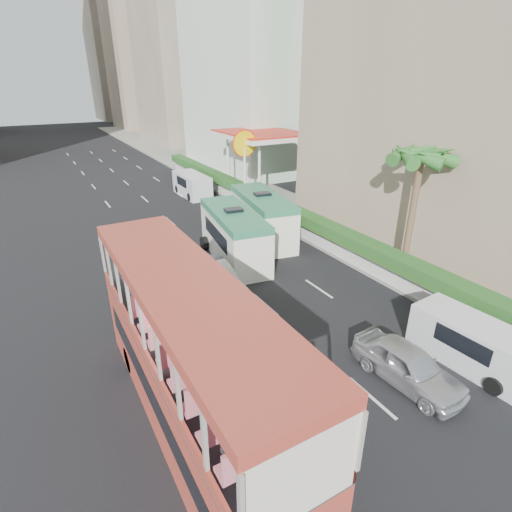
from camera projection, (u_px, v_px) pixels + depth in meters
ground_plane at (342, 361)px, 15.32m from camera, size 200.00×200.00×0.00m
double_decker_bus at (190, 357)px, 11.56m from camera, size 2.50×11.00×5.06m
car_silver_lane_a at (214, 294)px, 20.02m from camera, size 1.89×5.04×1.64m
car_silver_lane_b at (405, 381)px, 14.32m from camera, size 1.97×4.29×1.42m
van_asset at (228, 244)px, 26.08m from camera, size 2.81×4.60×1.19m
minibus_near at (234, 236)px, 23.36m from camera, size 3.22×6.96×2.97m
minibus_far at (262, 217)px, 26.33m from camera, size 3.43×7.10×3.02m
panel_van_near at (473, 344)px, 14.87m from camera, size 2.07×4.54×1.77m
panel_van_far at (192, 185)px, 36.45m from camera, size 2.01×4.93×1.96m
sidewalk at (242, 187)px, 39.16m from camera, size 6.00×120.00×0.18m
kerb_wall at (279, 217)px, 28.94m from camera, size 0.30×44.00×1.00m
hedge at (280, 206)px, 28.59m from camera, size 1.10×44.00×0.70m
palm_tree at (412, 216)px, 20.65m from camera, size 0.36×0.36×6.40m
shell_station at (262, 163)px, 36.94m from camera, size 6.50×8.00×5.50m
tower_far_a at (141, 11)px, 78.95m from camera, size 14.00×14.00×44.00m
tower_far_b at (118, 32)px, 97.19m from camera, size 14.00×14.00×40.00m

